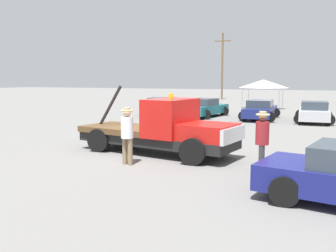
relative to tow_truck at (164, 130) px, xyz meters
name	(u,v)px	position (x,y,z in m)	size (l,w,h in m)	color
ground_plane	(156,153)	(-0.36, 0.07, -0.90)	(160.00, 160.00, 0.00)	slate
tow_truck	(164,130)	(0.00, 0.00, 0.00)	(6.44, 3.02, 2.51)	black
person_near_truck	(262,137)	(3.74, -1.46, 0.19)	(0.41, 0.41, 1.84)	#38383D
person_at_hood	(127,131)	(-0.45, -1.98, 0.20)	(0.41, 0.41, 1.86)	#847051
parked_car_olive	(162,107)	(-5.85, 13.60, -0.25)	(2.90, 4.53, 1.34)	olive
parked_car_teal	(205,108)	(-2.46, 13.50, -0.25)	(2.89, 4.80, 1.34)	#196670
parked_car_navy	(260,110)	(1.53, 13.28, -0.25)	(2.38, 4.71, 1.34)	navy
parked_car_silver	(314,112)	(4.96, 12.84, -0.25)	(2.43, 4.42, 1.34)	#B7B7BC
canopy_tent_white	(263,84)	(0.43, 22.35, 1.38)	(3.24, 3.24, 2.66)	#9E9EA3
utility_pole	(222,64)	(-6.75, 35.88, 3.66)	(2.20, 0.24, 8.60)	brown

